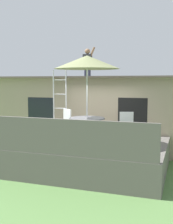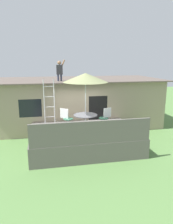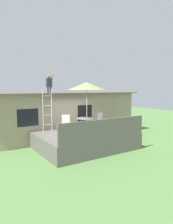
{
  "view_description": "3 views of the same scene",
  "coord_description": "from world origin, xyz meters",
  "px_view_note": "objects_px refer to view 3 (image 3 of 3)",
  "views": [
    {
      "loc": [
        2.76,
        -8.13,
        2.61
      ],
      "look_at": [
        -0.28,
        0.8,
        1.6
      ],
      "focal_mm": 46.52,
      "sensor_mm": 36.0,
      "label": 1
    },
    {
      "loc": [
        -1.68,
        -8.99,
        3.84
      ],
      "look_at": [
        0.23,
        0.45,
        1.51
      ],
      "focal_mm": 34.11,
      "sensor_mm": 36.0,
      "label": 2
    },
    {
      "loc": [
        -5.48,
        -8.63,
        3.0
      ],
      "look_at": [
        0.46,
        0.46,
        1.77
      ],
      "focal_mm": 32.63,
      "sensor_mm": 36.0,
      "label": 3
    }
  ],
  "objects_px": {
    "patio_table": "(87,121)",
    "patio_umbrella": "(87,86)",
    "step_ladder": "(47,110)",
    "patio_chair_left": "(68,124)",
    "person_figure": "(49,82)",
    "patio_chair_right": "(99,121)"
  },
  "relations": [
    {
      "from": "patio_chair_left",
      "to": "patio_table",
      "type": "bearing_deg",
      "value": 0.0
    },
    {
      "from": "patio_umbrella",
      "to": "person_figure",
      "type": "relative_size",
      "value": 2.29
    },
    {
      "from": "person_figure",
      "to": "patio_table",
      "type": "bearing_deg",
      "value": -71.86
    },
    {
      "from": "patio_chair_left",
      "to": "patio_chair_right",
      "type": "relative_size",
      "value": 1.0
    },
    {
      "from": "patio_umbrella",
      "to": "person_figure",
      "type": "height_order",
      "value": "person_figure"
    },
    {
      "from": "patio_umbrella",
      "to": "patio_chair_left",
      "type": "height_order",
      "value": "patio_umbrella"
    },
    {
      "from": "step_ladder",
      "to": "patio_chair_left",
      "type": "xyz_separation_m",
      "value": [
        0.74,
        -0.91,
        -0.64
      ]
    },
    {
      "from": "patio_table",
      "to": "patio_chair_left",
      "type": "distance_m",
      "value": 0.94
    },
    {
      "from": "person_figure",
      "to": "patio_chair_right",
      "type": "xyz_separation_m",
      "value": [
        1.84,
        -2.33,
        -2.14
      ]
    },
    {
      "from": "patio_chair_right",
      "to": "patio_chair_left",
      "type": "bearing_deg",
      "value": -24.67
    },
    {
      "from": "patio_table",
      "to": "patio_chair_left",
      "type": "xyz_separation_m",
      "value": [
        -0.77,
        0.53,
        -0.13
      ]
    },
    {
      "from": "patio_table",
      "to": "person_figure",
      "type": "height_order",
      "value": "person_figure"
    },
    {
      "from": "step_ladder",
      "to": "patio_chair_right",
      "type": "bearing_deg",
      "value": -24.58
    },
    {
      "from": "person_figure",
      "to": "patio_chair_left",
      "type": "relative_size",
      "value": 1.21
    },
    {
      "from": "step_ladder",
      "to": "patio_umbrella",
      "type": "bearing_deg",
      "value": -43.83
    },
    {
      "from": "person_figure",
      "to": "patio_chair_left",
      "type": "xyz_separation_m",
      "value": [
        0.1,
        -2.11,
        -2.14
      ]
    },
    {
      "from": "patio_umbrella",
      "to": "person_figure",
      "type": "distance_m",
      "value": 2.79
    },
    {
      "from": "patio_table",
      "to": "patio_umbrella",
      "type": "distance_m",
      "value": 1.76
    },
    {
      "from": "patio_umbrella",
      "to": "person_figure",
      "type": "xyz_separation_m",
      "value": [
        -0.87,
        2.64,
        0.25
      ]
    },
    {
      "from": "patio_table",
      "to": "patio_chair_right",
      "type": "relative_size",
      "value": 1.13
    },
    {
      "from": "patio_umbrella",
      "to": "step_ladder",
      "type": "distance_m",
      "value": 2.43
    },
    {
      "from": "patio_table",
      "to": "person_figure",
      "type": "xyz_separation_m",
      "value": [
        -0.87,
        2.64,
        2.01
      ]
    }
  ]
}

